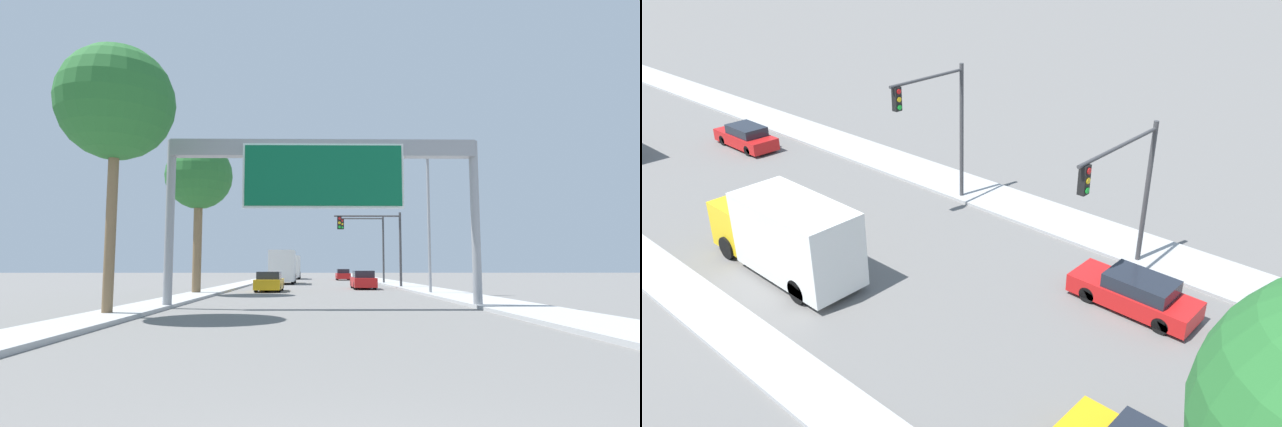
{
  "view_description": "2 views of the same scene",
  "coord_description": "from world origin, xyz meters",
  "views": [
    {
      "loc": [
        -0.42,
        -2.92,
        1.69
      ],
      "look_at": [
        0.0,
        27.97,
        5.03
      ],
      "focal_mm": 28.0,
      "sensor_mm": 36.0,
      "label": 1
    },
    {
      "loc": [
        -15.25,
        28.22,
        13.27
      ],
      "look_at": [
        1.22,
        43.01,
        2.66
      ],
      "focal_mm": 35.0,
      "sensor_mm": 36.0,
      "label": 2
    }
  ],
  "objects": [
    {
      "name": "sidewalk_right",
      "position": [
        7.75,
        60.0,
        0.07
      ],
      "size": [
        3.0,
        120.0,
        0.15
      ],
      "color": "#A9A9A9",
      "rests_on": "ground"
    },
    {
      "name": "median_strip_left",
      "position": [
        -7.25,
        60.0,
        0.07
      ],
      "size": [
        2.0,
        120.0,
        0.15
      ],
      "color": "#A9A9A9",
      "rests_on": "ground"
    },
    {
      "name": "sign_gantry",
      "position": [
        0.0,
        17.88,
        5.75
      ],
      "size": [
        13.27,
        0.73,
        7.09
      ],
      "color": "gray",
      "rests_on": "ground"
    },
    {
      "name": "car_far_left",
      "position": [
        -3.5,
        32.48,
        0.66
      ],
      "size": [
        1.78,
        4.59,
        1.38
      ],
      "color": "gold",
      "rests_on": "ground"
    },
    {
      "name": "car_mid_right",
      "position": [
        3.5,
        36.46,
        0.67
      ],
      "size": [
        1.7,
        4.78,
        1.42
      ],
      "color": "red",
      "rests_on": "ground"
    },
    {
      "name": "car_far_right",
      "position": [
        3.5,
        63.31,
        0.69
      ],
      "size": [
        1.76,
        4.78,
        1.45
      ],
      "color": "red",
      "rests_on": "ground"
    },
    {
      "name": "truck_box_primary",
      "position": [
        -3.5,
        48.21,
        1.7
      ],
      "size": [
        2.46,
        7.67,
        3.35
      ],
      "color": "yellow",
      "rests_on": "ground"
    },
    {
      "name": "truck_box_secondary",
      "position": [
        -3.5,
        69.47,
        1.68
      ],
      "size": [
        2.36,
        8.62,
        3.3
      ],
      "color": "navy",
      "rests_on": "ground"
    },
    {
      "name": "traffic_light_near_intersection",
      "position": [
        4.95,
        38.0,
        4.27
      ],
      "size": [
        5.55,
        0.32,
        6.2
      ],
      "color": "#3D3D3F",
      "rests_on": "ground"
    },
    {
      "name": "traffic_light_mid_block",
      "position": [
        5.36,
        48.0,
        4.67
      ],
      "size": [
        4.67,
        0.32,
        6.96
      ],
      "color": "#3D3D3F",
      "rests_on": "ground"
    },
    {
      "name": "palm_tree_foreground",
      "position": [
        -7.46,
        14.44,
        7.5
      ],
      "size": [
        4.13,
        4.13,
        9.61
      ],
      "color": "brown",
      "rests_on": "ground"
    },
    {
      "name": "palm_tree_background",
      "position": [
        -7.67,
        28.36,
        7.37
      ],
      "size": [
        4.23,
        4.23,
        9.59
      ],
      "color": "brown",
      "rests_on": "ground"
    },
    {
      "name": "street_lamp_right",
      "position": [
        6.51,
        28.17,
        5.49
      ],
      "size": [
        2.83,
        0.28,
        9.32
      ],
      "color": "gray",
      "rests_on": "ground"
    }
  ]
}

